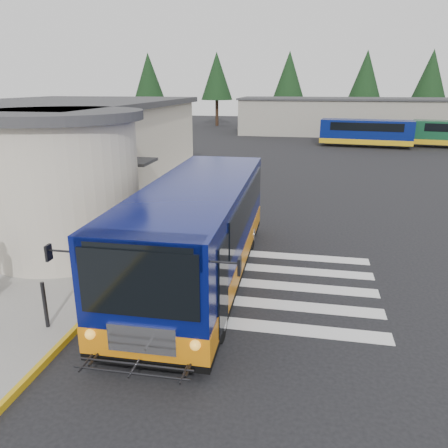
# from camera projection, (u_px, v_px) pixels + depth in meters

# --- Properties ---
(ground) EXTENTS (140.00, 140.00, 0.00)m
(ground) POSITION_uv_depth(u_px,v_px,m) (261.00, 273.00, 13.96)
(ground) COLOR black
(ground) RESTS_ON ground
(sidewalk) EXTENTS (10.00, 34.00, 0.15)m
(sidewalk) POSITION_uv_depth(u_px,v_px,m) (69.00, 219.00, 19.31)
(sidewalk) COLOR gray
(sidewalk) RESTS_ON ground
(curb_strip) EXTENTS (0.12, 34.00, 0.16)m
(curb_strip) POSITION_uv_depth(u_px,v_px,m) (176.00, 225.00, 18.41)
(curb_strip) COLOR gold
(curb_strip) RESTS_ON ground
(station_building) EXTENTS (12.70, 18.70, 4.80)m
(station_building) POSITION_uv_depth(u_px,v_px,m) (60.00, 152.00, 21.60)
(station_building) COLOR beige
(station_building) RESTS_ON ground
(crosswalk) EXTENTS (8.00, 5.35, 0.01)m
(crosswalk) POSITION_uv_depth(u_px,v_px,m) (242.00, 282.00, 13.30)
(crosswalk) COLOR silver
(crosswalk) RESTS_ON ground
(depot_building) EXTENTS (26.40, 8.40, 4.20)m
(depot_building) POSITION_uv_depth(u_px,v_px,m) (352.00, 116.00, 51.46)
(depot_building) COLOR gray
(depot_building) RESTS_ON ground
(tree_line) EXTENTS (58.40, 4.40, 10.00)m
(tree_line) POSITION_uv_depth(u_px,v_px,m) (352.00, 76.00, 57.45)
(tree_line) COLOR black
(tree_line) RESTS_ON ground
(transit_bus) EXTENTS (3.90, 10.75, 3.02)m
(transit_bus) POSITION_uv_depth(u_px,v_px,m) (198.00, 235.00, 13.13)
(transit_bus) COLOR #070E52
(transit_bus) RESTS_ON ground
(bollard) EXTENTS (0.10, 0.10, 1.17)m
(bollard) POSITION_uv_depth(u_px,v_px,m) (45.00, 305.00, 10.44)
(bollard) COLOR black
(bollard) RESTS_ON sidewalk
(far_bus_a) EXTENTS (8.67, 3.38, 2.18)m
(far_bus_a) POSITION_uv_depth(u_px,v_px,m) (366.00, 132.00, 41.49)
(far_bus_a) COLOR #071457
(far_bus_a) RESTS_ON ground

